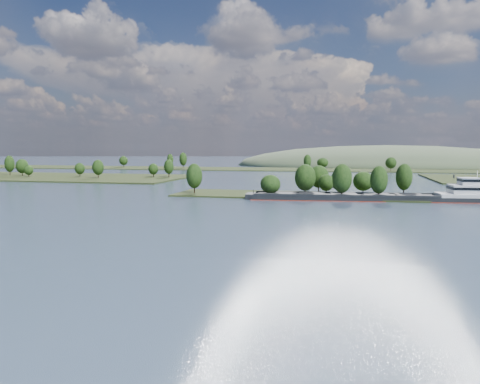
# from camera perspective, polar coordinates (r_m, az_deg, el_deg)

# --- Properties ---
(ground) EXTENTS (1800.00, 1800.00, 0.00)m
(ground) POSITION_cam_1_polar(r_m,az_deg,el_deg) (134.74, 4.01, -3.05)
(ground) COLOR #374D60
(ground) RESTS_ON ground
(tree_island) EXTENTS (100.00, 33.22, 14.40)m
(tree_island) POSITION_cam_1_polar(r_m,az_deg,el_deg) (191.87, 8.64, 0.74)
(tree_island) COLOR black
(tree_island) RESTS_ON ground
(back_shoreline) EXTENTS (900.00, 60.00, 15.74)m
(back_shoreline) POSITION_cam_1_polar(r_m,az_deg,el_deg) (412.02, 11.38, 2.72)
(back_shoreline) COLOR black
(back_shoreline) RESTS_ON ground
(hill_west) EXTENTS (320.00, 160.00, 44.00)m
(hill_west) POSITION_cam_1_polar(r_m,az_deg,el_deg) (513.51, 17.42, 3.02)
(hill_west) COLOR #435339
(hill_west) RESTS_ON ground
(cargo_barge) EXTENTS (90.48, 19.50, 12.15)m
(cargo_barge) POSITION_cam_1_polar(r_m,az_deg,el_deg) (183.53, 16.97, -0.51)
(cargo_barge) COLOR black
(cargo_barge) RESTS_ON ground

